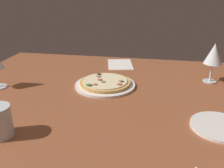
{
  "coord_description": "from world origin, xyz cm",
  "views": [
    {
      "loc": [
        -12.88,
        87.0,
        45.17
      ],
      "look_at": [
        3.89,
        -4.45,
        7.0
      ],
      "focal_mm": 38.56,
      "sensor_mm": 36.0,
      "label": 1
    }
  ],
  "objects_px": {
    "side_plate": "(220,126)",
    "paper_menu": "(120,64)",
    "pizza_main": "(105,83)",
    "wine_glass_far": "(214,55)"
  },
  "relations": [
    {
      "from": "side_plate",
      "to": "paper_menu",
      "type": "height_order",
      "value": "side_plate"
    },
    {
      "from": "pizza_main",
      "to": "wine_glass_far",
      "type": "height_order",
      "value": "wine_glass_far"
    },
    {
      "from": "wine_glass_far",
      "to": "paper_menu",
      "type": "xyz_separation_m",
      "value": [
        0.45,
        -0.18,
        -0.13
      ]
    },
    {
      "from": "pizza_main",
      "to": "paper_menu",
      "type": "relative_size",
      "value": 1.36
    },
    {
      "from": "wine_glass_far",
      "to": "side_plate",
      "type": "height_order",
      "value": "wine_glass_far"
    },
    {
      "from": "side_plate",
      "to": "paper_menu",
      "type": "xyz_separation_m",
      "value": [
        0.4,
        -0.58,
        -0.0
      ]
    },
    {
      "from": "side_plate",
      "to": "paper_menu",
      "type": "relative_size",
      "value": 0.92
    },
    {
      "from": "pizza_main",
      "to": "paper_menu",
      "type": "distance_m",
      "value": 0.32
    },
    {
      "from": "wine_glass_far",
      "to": "paper_menu",
      "type": "relative_size",
      "value": 0.92
    },
    {
      "from": "pizza_main",
      "to": "side_plate",
      "type": "relative_size",
      "value": 1.47
    }
  ]
}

